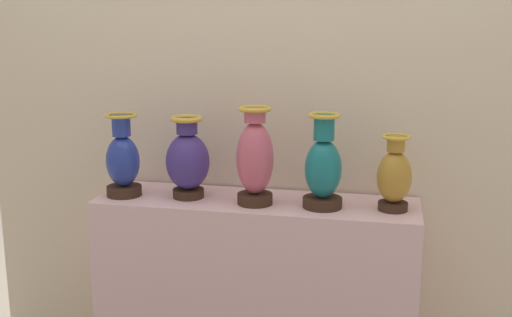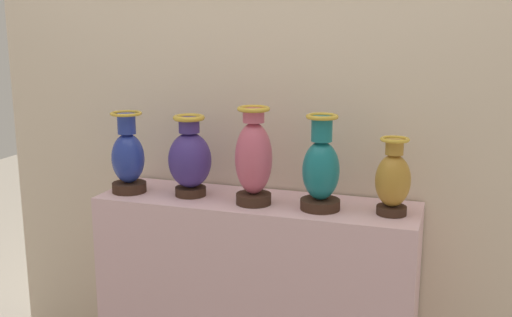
{
  "view_description": "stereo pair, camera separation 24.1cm",
  "coord_description": "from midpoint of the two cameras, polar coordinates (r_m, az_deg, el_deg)",
  "views": [
    {
      "loc": [
        0.51,
        -2.31,
        1.55
      ],
      "look_at": [
        0.0,
        0.0,
        1.03
      ],
      "focal_mm": 43.04,
      "sensor_mm": 36.0,
      "label": 1
    },
    {
      "loc": [
        0.74,
        -2.24,
        1.55
      ],
      "look_at": [
        0.0,
        0.0,
        1.03
      ],
      "focal_mm": 43.04,
      "sensor_mm": 36.0,
      "label": 2
    }
  ],
  "objects": [
    {
      "name": "display_shelf",
      "position": [
        2.61,
        -2.72,
        -13.01
      ],
      "size": [
        1.29,
        0.37,
        0.86
      ],
      "primitive_type": "cube",
      "color": "beige",
      "rests_on": "ground_plane"
    },
    {
      "name": "vase_teal",
      "position": [
        2.32,
        3.32,
        -0.93
      ],
      "size": [
        0.15,
        0.15,
        0.36
      ],
      "color": "#382319",
      "rests_on": "display_shelf"
    },
    {
      "name": "back_wall",
      "position": [
        2.59,
        -1.64,
        11.43
      ],
      "size": [
        2.61,
        0.14,
        2.96
      ],
      "color": "beige",
      "rests_on": "ground_plane"
    },
    {
      "name": "vase_indigo",
      "position": [
        2.49,
        -9.14,
        -0.19
      ],
      "size": [
        0.18,
        0.18,
        0.33
      ],
      "color": "#382319",
      "rests_on": "display_shelf"
    },
    {
      "name": "vase_ochre",
      "position": [
        2.32,
        9.86,
        -1.69
      ],
      "size": [
        0.13,
        0.13,
        0.29
      ],
      "color": "#382319",
      "rests_on": "display_shelf"
    },
    {
      "name": "vase_cobalt",
      "position": [
        2.57,
        -14.93,
        -0.24
      ],
      "size": [
        0.14,
        0.14,
        0.34
      ],
      "color": "#382319",
      "rests_on": "display_shelf"
    },
    {
      "name": "vase_rose",
      "position": [
        2.36,
        -3.02,
        -0.07
      ],
      "size": [
        0.14,
        0.14,
        0.38
      ],
      "color": "#382319",
      "rests_on": "display_shelf"
    }
  ]
}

